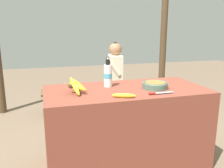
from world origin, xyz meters
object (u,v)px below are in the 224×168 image
object	(u,v)px
knife	(158,93)
loose_banana_front	(124,96)
serving_bowl	(155,85)
support_post_far	(164,33)
seated_vendor	(112,73)
water_bottle	(108,75)
banana_bunch_ripe	(75,85)
wooden_bench	(93,92)
banana_bunch_green	(67,86)

from	to	relation	value
knife	loose_banana_front	bearing A→B (deg)	-177.92
serving_bowl	support_post_far	world-z (taller)	support_post_far
support_post_far	seated_vendor	bearing A→B (deg)	-157.77
serving_bowl	knife	world-z (taller)	serving_bowl
loose_banana_front	serving_bowl	bearing A→B (deg)	29.40
water_bottle	loose_banana_front	xyz separation A→B (m)	(0.03, -0.38, -0.09)
knife	support_post_far	bearing A→B (deg)	60.29
banana_bunch_ripe	serving_bowl	bearing A→B (deg)	-2.59
loose_banana_front	support_post_far	world-z (taller)	support_post_far
seated_vendor	serving_bowl	bearing A→B (deg)	100.95
banana_bunch_ripe	serving_bowl	world-z (taller)	banana_bunch_ripe
wooden_bench	support_post_far	xyz separation A→B (m)	(1.35, 0.41, 0.86)
seated_vendor	water_bottle	bearing A→B (deg)	83.99
banana_bunch_green	knife	bearing A→B (deg)	-70.55
support_post_far	banana_bunch_ripe	bearing A→B (deg)	-133.68
loose_banana_front	seated_vendor	bearing A→B (deg)	77.04
wooden_bench	banana_bunch_green	distance (m)	0.40
water_bottle	support_post_far	bearing A→B (deg)	49.68
banana_bunch_ripe	knife	distance (m)	0.69
wooden_bench	seated_vendor	distance (m)	0.41
water_bottle	serving_bowl	bearing A→B (deg)	-24.16
loose_banana_front	support_post_far	xyz separation A→B (m)	(1.44, 2.11, 0.43)
water_bottle	banana_bunch_green	world-z (taller)	water_bottle
loose_banana_front	knife	xyz separation A→B (m)	(0.30, 0.02, -0.01)
wooden_bench	seated_vendor	xyz separation A→B (m)	(0.30, -0.02, 0.28)
support_post_far	banana_bunch_green	bearing A→B (deg)	-166.64
wooden_bench	loose_banana_front	bearing A→B (deg)	-93.07
knife	banana_bunch_ripe	bearing A→B (deg)	159.88
knife	seated_vendor	bearing A→B (deg)	85.84
water_bottle	wooden_bench	world-z (taller)	water_bottle
water_bottle	loose_banana_front	bearing A→B (deg)	-86.02
knife	support_post_far	distance (m)	2.42
banana_bunch_green	support_post_far	size ratio (longest dim) A/B	0.12
water_bottle	loose_banana_front	world-z (taller)	water_bottle
support_post_far	loose_banana_front	bearing A→B (deg)	-124.27
serving_bowl	banana_bunch_green	xyz separation A→B (m)	(-0.66, 1.49, -0.33)
loose_banana_front	banana_bunch_green	bearing A→B (deg)	99.80
knife	banana_bunch_green	bearing A→B (deg)	108.27
water_bottle	banana_bunch_green	xyz separation A→B (m)	(-0.27, 1.32, -0.41)
knife	wooden_bench	world-z (taller)	knife
loose_banana_front	wooden_bench	world-z (taller)	loose_banana_front
banana_bunch_ripe	loose_banana_front	distance (m)	0.43
water_bottle	seated_vendor	size ratio (longest dim) A/B	0.26
loose_banana_front	support_post_far	distance (m)	2.59
serving_bowl	banana_bunch_green	size ratio (longest dim) A/B	0.79
serving_bowl	knife	bearing A→B (deg)	-109.47
wooden_bench	water_bottle	bearing A→B (deg)	-95.11
serving_bowl	support_post_far	size ratio (longest dim) A/B	0.10
banana_bunch_ripe	banana_bunch_green	size ratio (longest dim) A/B	1.01
serving_bowl	banana_bunch_green	bearing A→B (deg)	113.90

